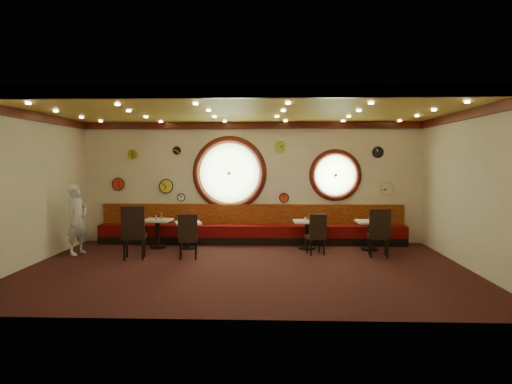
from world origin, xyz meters
name	(u,v)px	position (x,y,z in m)	size (l,w,h in m)	color
floor	(246,268)	(0.00, 0.00, 0.00)	(9.00, 6.00, 0.00)	black
ceiling	(245,109)	(0.00, 0.00, 3.20)	(9.00, 6.00, 0.02)	gold
wall_back	(252,182)	(0.00, 3.00, 1.60)	(9.00, 0.02, 3.20)	beige
wall_front	(232,204)	(0.00, -3.00, 1.60)	(9.00, 0.02, 3.20)	beige
wall_left	(26,189)	(-4.50, 0.00, 1.60)	(0.02, 6.00, 3.20)	beige
wall_right	(473,190)	(4.50, 0.00, 1.60)	(0.02, 6.00, 3.20)	beige
molding_back	(252,125)	(0.00, 2.95, 3.11)	(9.00, 0.10, 0.18)	#3E110B
molding_front	(232,92)	(0.00, -2.95, 3.11)	(9.00, 0.10, 0.18)	#3E110B
molding_left	(26,115)	(-4.45, 0.00, 3.11)	(0.10, 6.00, 0.18)	#3E110B
molding_right	(473,113)	(4.45, 0.00, 3.11)	(0.10, 6.00, 0.18)	#3E110B
banquette_base	(252,240)	(0.00, 2.72, 0.10)	(8.00, 0.55, 0.20)	black
banquette_seat	(252,231)	(0.00, 2.72, 0.35)	(8.00, 0.55, 0.30)	#540708
banquette_back	(252,214)	(0.00, 2.94, 0.75)	(8.00, 0.10, 0.55)	#640807
porthole_left_glass	(230,173)	(-0.60, 3.00, 1.85)	(1.66, 1.66, 0.02)	#95C475
porthole_left_frame	(230,173)	(-0.60, 2.98, 1.85)	(1.98, 1.98, 0.18)	#3E110B
porthole_left_ring	(229,173)	(-0.60, 2.95, 1.85)	(1.61, 1.61, 0.03)	yellow
porthole_right_glass	(335,175)	(2.20, 3.00, 1.80)	(1.10, 1.10, 0.02)	#95C475
porthole_right_frame	(335,175)	(2.20, 2.98, 1.80)	(1.38, 1.38, 0.18)	#3E110B
porthole_right_ring	(335,175)	(2.20, 2.95, 1.80)	(1.09, 1.09, 0.03)	yellow
wall_clock_0	(181,197)	(-1.90, 2.96, 1.20)	(0.20, 0.20, 0.03)	white
wall_clock_1	(284,198)	(0.85, 2.96, 1.20)	(0.24, 0.24, 0.03)	red
wall_clock_2	(118,184)	(-3.60, 2.96, 1.55)	(0.32, 0.32, 0.03)	red
wall_clock_3	(166,186)	(-2.30, 2.96, 1.50)	(0.36, 0.36, 0.03)	gold
wall_clock_4	(378,152)	(3.30, 2.96, 2.40)	(0.28, 0.28, 0.03)	black
wall_clock_5	(177,151)	(-2.00, 2.96, 2.45)	(0.24, 0.24, 0.03)	black
wall_clock_6	(280,147)	(0.75, 2.96, 2.55)	(0.30, 0.30, 0.03)	#7EBC3A
wall_clock_7	(387,189)	(3.55, 2.96, 1.45)	(0.34, 0.34, 0.03)	silver
wall_clock_8	(132,154)	(-3.20, 2.96, 2.35)	(0.26, 0.26, 0.03)	#8BB023
table_a	(158,230)	(-2.33, 2.09, 0.45)	(0.70, 0.70, 0.72)	black
table_b	(188,232)	(-1.54, 1.98, 0.42)	(0.77, 0.77, 0.67)	black
table_c	(307,231)	(1.40, 2.06, 0.45)	(0.68, 0.68, 0.71)	black
table_d	(370,232)	(2.92, 1.99, 0.45)	(0.67, 0.67, 0.72)	black
chair_a	(134,229)	(-2.51, 0.71, 0.68)	(0.58, 0.58, 0.74)	black
chair_b	(188,233)	(-1.32, 0.81, 0.58)	(0.48, 0.48, 0.63)	black
chair_c	(317,231)	(1.57, 1.37, 0.55)	(0.49, 0.49, 0.59)	black
chair_d	(379,230)	(2.95, 1.12, 0.63)	(0.51, 0.51, 0.69)	black
condiment_a_salt	(156,217)	(-2.37, 2.10, 0.77)	(0.04, 0.04, 0.10)	silver
condiment_b_salt	(186,220)	(-1.61, 2.01, 0.72)	(0.03, 0.03, 0.09)	#BDBCC1
condiment_c_salt	(305,218)	(1.35, 2.16, 0.75)	(0.03, 0.03, 0.09)	silver
condiment_d_salt	(369,219)	(2.90, 2.03, 0.76)	(0.03, 0.03, 0.09)	silver
condiment_a_pepper	(156,218)	(-2.34, 2.01, 0.77)	(0.04, 0.04, 0.11)	silver
condiment_b_pepper	(189,220)	(-1.50, 1.97, 0.72)	(0.04, 0.04, 0.11)	silver
condiment_c_pepper	(306,219)	(1.37, 2.01, 0.76)	(0.04, 0.04, 0.11)	#B8B8BC
condiment_d_pepper	(373,219)	(2.97, 1.95, 0.76)	(0.03, 0.03, 0.09)	silver
condiment_a_bottle	(162,215)	(-2.24, 2.15, 0.81)	(0.06, 0.06, 0.18)	gold
condiment_b_bottle	(191,218)	(-1.48, 2.07, 0.76)	(0.06, 0.06, 0.18)	gold
condiment_c_bottle	(309,217)	(1.44, 2.08, 0.79)	(0.05, 0.05, 0.16)	orange
condiment_d_bottle	(375,217)	(3.06, 2.03, 0.80)	(0.05, 0.05, 0.16)	gold
waiter	(77,220)	(-4.00, 1.26, 0.81)	(0.59, 0.39, 1.63)	silver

